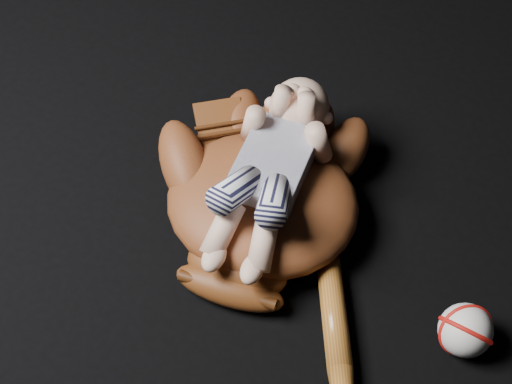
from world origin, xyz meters
TOP-DOWN VIEW (x-y plane):
  - baseball_glove at (-0.09, 0.04)m, footprint 0.44×0.48m
  - newborn_baby at (-0.08, 0.05)m, footprint 0.23×0.38m
  - baseball at (0.26, 0.01)m, footprint 0.10×0.10m

SIDE VIEW (x-z plane):
  - baseball at x=0.26m, z-range 0.00..0.07m
  - baseball_glove at x=-0.09m, z-range 0.00..0.13m
  - newborn_baby at x=-0.08m, z-range 0.05..0.19m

